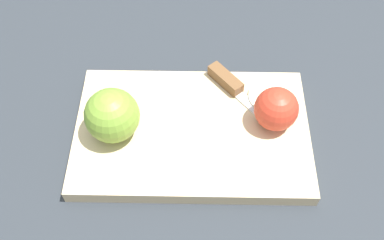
# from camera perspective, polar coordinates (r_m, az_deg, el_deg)

# --- Properties ---
(ground_plane) EXTENTS (4.00, 4.00, 0.00)m
(ground_plane) POSITION_cam_1_polar(r_m,az_deg,el_deg) (0.68, 0.00, -2.09)
(ground_plane) COLOR #282D33
(cutting_board) EXTENTS (0.38, 0.29, 0.02)m
(cutting_board) POSITION_cam_1_polar(r_m,az_deg,el_deg) (0.67, 0.00, -1.56)
(cutting_board) COLOR #D1B789
(cutting_board) RESTS_ON ground_plane
(apple_half_left) EXTENTS (0.08, 0.08, 0.08)m
(apple_half_left) POSITION_cam_1_polar(r_m,az_deg,el_deg) (0.64, -10.13, 0.59)
(apple_half_left) COLOR olive
(apple_half_left) RESTS_ON cutting_board
(apple_half_right) EXTENTS (0.06, 0.06, 0.06)m
(apple_half_right) POSITION_cam_1_polar(r_m,az_deg,el_deg) (0.65, 10.64, 1.41)
(apple_half_right) COLOR red
(apple_half_right) RESTS_ON cutting_board
(knife) EXTENTS (0.13, 0.10, 0.02)m
(knife) POSITION_cam_1_polar(r_m,az_deg,el_deg) (0.70, 4.81, 4.65)
(knife) COLOR silver
(knife) RESTS_ON cutting_board
(apple_slice) EXTENTS (0.07, 0.07, 0.01)m
(apple_slice) POSITION_cam_1_polar(r_m,az_deg,el_deg) (0.70, 9.86, 2.89)
(apple_slice) COLOR beige
(apple_slice) RESTS_ON cutting_board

